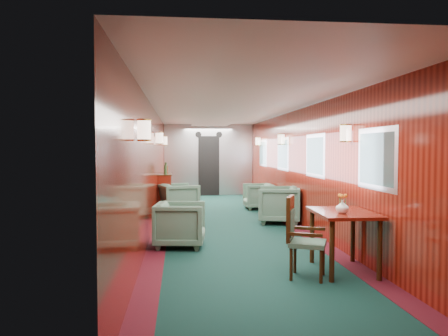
% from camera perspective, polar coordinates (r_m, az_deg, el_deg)
% --- Properties ---
extents(room, '(12.00, 12.10, 2.40)m').
position_cam_1_polar(room, '(8.83, 0.54, 2.91)').
color(room, '#0D3129').
rests_on(room, ground).
extents(bulkhead, '(2.98, 0.17, 2.39)m').
position_cam_1_polar(bulkhead, '(14.72, -2.02, 1.01)').
color(bulkhead, '#B0B4B8').
rests_on(bulkhead, ground).
extents(windows_right, '(0.02, 8.60, 0.80)m').
position_cam_1_polar(windows_right, '(9.36, 9.47, 1.72)').
color(windows_right, silver).
rests_on(windows_right, ground).
extents(wall_sconces, '(2.97, 7.97, 0.25)m').
position_cam_1_polar(wall_sconces, '(9.39, 0.16, 3.83)').
color(wall_sconces, '#FFE3C6').
rests_on(wall_sconces, ground).
extents(dining_table, '(0.76, 1.06, 0.77)m').
position_cam_1_polar(dining_table, '(5.85, 15.34, -6.69)').
color(dining_table, maroon).
rests_on(dining_table, ground).
extents(side_chair, '(0.57, 0.58, 1.00)m').
position_cam_1_polar(side_chair, '(5.48, 9.87, -8.43)').
color(side_chair, '#1D4536').
rests_on(side_chair, ground).
extents(credenza, '(0.34, 1.07, 1.24)m').
position_cam_1_polar(credenza, '(10.91, -7.70, -3.20)').
color(credenza, maroon).
rests_on(credenza, ground).
extents(flower_vase, '(0.21, 0.21, 0.17)m').
position_cam_1_polar(flower_vase, '(5.64, 15.20, -4.90)').
color(flower_vase, white).
rests_on(flower_vase, dining_table).
extents(armchair_left_near, '(0.87, 0.85, 0.72)m').
position_cam_1_polar(armchair_left_near, '(7.11, -5.73, -7.34)').
color(armchair_left_near, '#1D4536').
rests_on(armchair_left_near, ground).
extents(armchair_left_far, '(1.07, 1.05, 0.77)m').
position_cam_1_polar(armchair_left_far, '(10.32, -6.01, -4.12)').
color(armchair_left_far, '#1D4536').
rests_on(armchair_left_far, ground).
extents(armchair_right_near, '(1.04, 1.02, 0.78)m').
position_cam_1_polar(armchair_right_near, '(9.36, 7.19, -4.76)').
color(armchair_right_near, '#1D4536').
rests_on(armchair_right_near, ground).
extents(armchair_right_far, '(0.75, 0.73, 0.67)m').
position_cam_1_polar(armchair_right_far, '(11.46, 4.49, -3.69)').
color(armchair_right_far, '#1D4536').
rests_on(armchair_right_far, ground).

